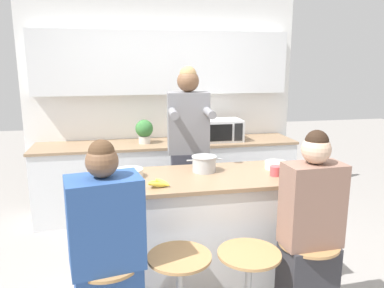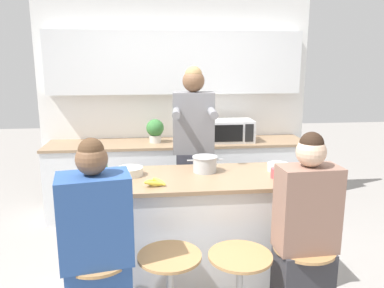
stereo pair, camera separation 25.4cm
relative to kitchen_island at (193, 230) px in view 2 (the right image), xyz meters
The scene contains 16 objects.
ground_plane 0.48m from the kitchen_island, ahead, with size 16.00×16.00×0.00m, color gray.
wall_back 2.14m from the kitchen_island, 90.00° to the left, with size 3.35×0.22×2.70m.
back_counter 1.56m from the kitchen_island, 90.00° to the left, with size 3.11×0.61×0.89m.
kitchen_island is the anchor object (origin of this frame).
bar_stool_rightmost 0.94m from the kitchen_island, 43.24° to the right, with size 0.42×0.42×0.62m.
person_cooking 0.78m from the kitchen_island, 83.01° to the left, with size 0.43×0.57×1.80m.
person_wrapped_blanket 0.97m from the kitchen_island, 135.53° to the right, with size 0.47×0.36×1.40m.
person_seated_near 0.96m from the kitchen_island, 44.88° to the right, with size 0.40×0.28×1.41m.
cooking_pot 0.56m from the kitchen_island, 46.99° to the left, with size 0.30×0.21×0.13m.
fruit_bowl 0.71m from the kitchen_island, behind, with size 0.21×0.21×0.07m.
mixing_bowl_steel 0.89m from the kitchen_island, ahead, with size 0.19×0.19×0.06m.
coffee_cup_near 0.83m from the kitchen_island, ahead, with size 0.12×0.08×0.08m.
banana_bunch 0.61m from the kitchen_island, 147.32° to the right, with size 0.18×0.13×0.06m.
juice_carton 0.90m from the kitchen_island, 166.06° to the right, with size 0.06×0.06×0.22m.
microwave 1.73m from the kitchen_island, 67.83° to the left, with size 0.56×0.35×0.26m.
potted_plant 1.68m from the kitchen_island, 99.95° to the left, with size 0.21×0.21×0.28m.
Camera 2 is at (-0.33, -2.84, 1.83)m, focal length 35.00 mm.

